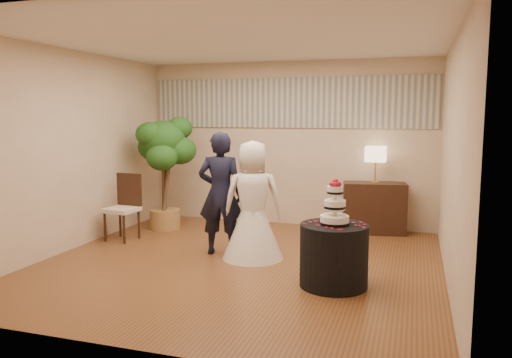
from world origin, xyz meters
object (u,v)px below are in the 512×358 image
(groom, at_px, (221,193))
(cake_table, at_px, (334,255))
(wedding_cake, at_px, (335,202))
(bride, at_px, (253,200))
(side_chair, at_px, (121,208))
(table_lamp, at_px, (375,165))
(console, at_px, (374,208))
(ficus_tree, at_px, (164,172))

(groom, height_order, cake_table, groom)
(cake_table, height_order, wedding_cake, wedding_cake)
(bride, xyz_separation_m, side_chair, (-2.20, 0.31, -0.28))
(groom, relative_size, wedding_cake, 3.29)
(table_lamp, bearing_deg, bride, -125.91)
(wedding_cake, xyz_separation_m, console, (0.22, 2.72, -0.55))
(bride, bearing_deg, table_lamp, -145.03)
(bride, relative_size, wedding_cake, 3.08)
(console, xyz_separation_m, side_chair, (-3.61, -1.65, 0.09))
(console, relative_size, side_chair, 0.98)
(wedding_cake, relative_size, table_lamp, 0.88)
(ficus_tree, bearing_deg, groom, -37.92)
(groom, distance_m, table_lamp, 2.69)
(table_lamp, height_order, side_chair, table_lamp)
(bride, distance_m, console, 2.44)
(groom, bearing_deg, side_chair, -19.17)
(table_lamp, distance_m, side_chair, 4.02)
(bride, bearing_deg, ficus_tree, -50.96)
(groom, xyz_separation_m, bride, (0.48, -0.07, -0.05))
(groom, xyz_separation_m, cake_table, (1.68, -0.83, -0.49))
(console, relative_size, table_lamp, 1.69)
(console, xyz_separation_m, table_lamp, (0.00, 0.00, 0.70))
(wedding_cake, xyz_separation_m, table_lamp, (0.22, 2.72, 0.15))
(bride, distance_m, side_chair, 2.24)
(wedding_cake, distance_m, ficus_tree, 3.71)
(ficus_tree, bearing_deg, table_lamp, 12.53)
(console, height_order, ficus_tree, ficus_tree)
(side_chair, bearing_deg, bride, -2.05)
(console, bearing_deg, bride, -135.78)
(cake_table, bearing_deg, groom, 153.58)
(groom, distance_m, wedding_cake, 1.88)
(ficus_tree, height_order, side_chair, ficus_tree)
(groom, bearing_deg, bride, 160.80)
(wedding_cake, xyz_separation_m, ficus_tree, (-3.14, 1.98, -0.01))
(bride, xyz_separation_m, table_lamp, (1.42, 1.96, 0.32))
(groom, distance_m, bride, 0.49)
(bride, xyz_separation_m, cake_table, (1.20, -0.77, -0.43))
(groom, height_order, console, groom)
(cake_table, height_order, ficus_tree, ficus_tree)
(bride, relative_size, ficus_tree, 0.83)
(console, relative_size, ficus_tree, 0.52)
(ficus_tree, bearing_deg, cake_table, -32.14)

